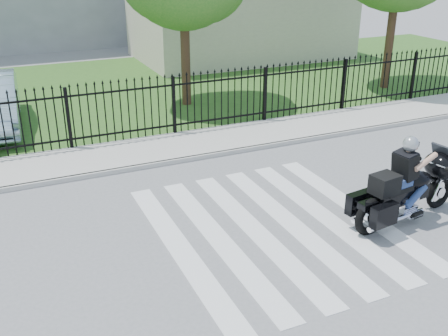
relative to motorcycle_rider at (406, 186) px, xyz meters
name	(u,v)px	position (x,y,z in m)	size (l,w,h in m)	color
ground	(274,227)	(-2.56, 0.81, -0.77)	(120.00, 120.00, 0.00)	slate
crosswalk	(274,227)	(-2.56, 0.81, -0.77)	(5.00, 5.50, 0.01)	silver
sidewalk	(187,145)	(-2.56, 5.81, -0.71)	(40.00, 2.00, 0.12)	#ADAAA3
curb	(200,157)	(-2.56, 4.81, -0.71)	(40.00, 0.12, 0.12)	#ADAAA3
grass_strip	(124,89)	(-2.56, 12.81, -0.76)	(40.00, 12.00, 0.02)	#2B531C
iron_fence	(174,107)	(-2.56, 6.81, 0.13)	(26.00, 0.04, 1.80)	black
building_low	(240,21)	(4.44, 16.81, 0.98)	(10.00, 6.00, 3.50)	beige
motorcycle_rider	(406,186)	(0.00, 0.00, 0.00)	(2.85, 1.16, 1.89)	black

